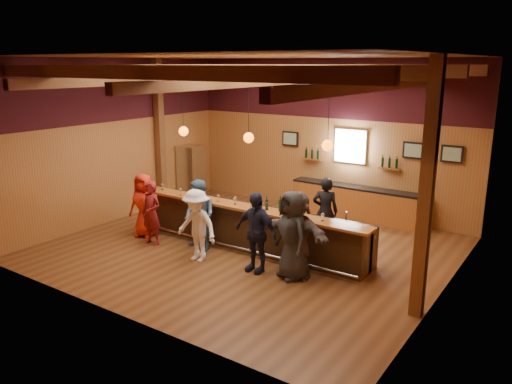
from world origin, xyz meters
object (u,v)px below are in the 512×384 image
bar_counter (253,226)px  bottle_a (267,204)px  customer_redvest (151,213)px  customer_orange (144,205)px  customer_dark (292,235)px  customer_navy (256,232)px  customer_brown (297,235)px  ice_bucket (258,204)px  bartender (325,211)px  customer_denim (200,215)px  stainless_fridge (192,173)px  customer_white (197,226)px  back_bar_cabinet (358,203)px

bar_counter → bottle_a: bearing=-25.1°
bottle_a → customer_redvest: bearing=-160.6°
customer_orange → customer_dark: (4.46, -0.13, 0.11)m
customer_navy → customer_brown: (0.86, 0.27, 0.04)m
customer_brown → ice_bucket: (-1.35, 0.56, 0.32)m
customer_navy → bartender: (0.50, 2.27, -0.02)m
bar_counter → bartender: size_ratio=3.68×
customer_navy → customer_dark: bearing=11.7°
customer_denim → ice_bucket: size_ratio=7.06×
customer_orange → bartender: (4.14, 2.02, 0.03)m
bar_counter → bottle_a: (0.56, -0.26, 0.71)m
stainless_fridge → customer_navy: (4.99, -3.61, -0.02)m
stainless_fridge → customer_brown: customer_brown is taller
bar_counter → customer_dark: 2.02m
customer_orange → bartender: bearing=13.2°
customer_dark → ice_bucket: bearing=-179.5°
bar_counter → customer_navy: 1.49m
customer_brown → stainless_fridge: bearing=156.9°
bar_counter → customer_navy: (0.87, -1.16, 0.35)m
customer_redvest → bartender: bartender is taller
bar_counter → customer_white: (-0.55, -1.43, 0.31)m
customer_denim → customer_brown: size_ratio=0.93×
customer_brown → customer_redvest: bearing=-168.5°
customer_dark → ice_bucket: customer_dark is taller
customer_denim → customer_navy: size_ratio=0.98×
customer_orange → bottle_a: customer_orange is taller
customer_denim → customer_navy: bearing=1.9°
customer_brown → bartender: bearing=106.8°
ice_bucket → customer_brown: bearing=-22.4°
customer_white → customer_navy: size_ratio=0.95×
back_bar_cabinet → customer_orange: 5.99m
back_bar_cabinet → customer_navy: (-0.31, -4.73, 0.40)m
customer_navy → customer_brown: customer_brown is taller
customer_white → customer_navy: customer_navy is taller
customer_denim → customer_brown: bearing=10.6°
ice_bucket → bottle_a: bottle_a is taller
ice_bucket → bottle_a: 0.20m
customer_redvest → customer_denim: (1.23, 0.37, 0.07)m
customer_orange → customer_white: bearing=-25.9°
stainless_fridge → customer_navy: 6.16m
customer_denim → customer_navy: customer_navy is taller
back_bar_cabinet → customer_orange: (-3.96, -4.48, 0.35)m
customer_redvest → bottle_a: size_ratio=5.10×
stainless_fridge → customer_redvest: (1.93, -3.68, -0.11)m
bar_counter → back_bar_cabinet: 3.76m
customer_brown → customer_dark: customer_dark is taller
customer_denim → customer_white: (0.41, -0.57, -0.02)m
back_bar_cabinet → customer_navy: 4.76m
stainless_fridge → customer_orange: 3.62m
back_bar_cabinet → customer_white: customer_white is taller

